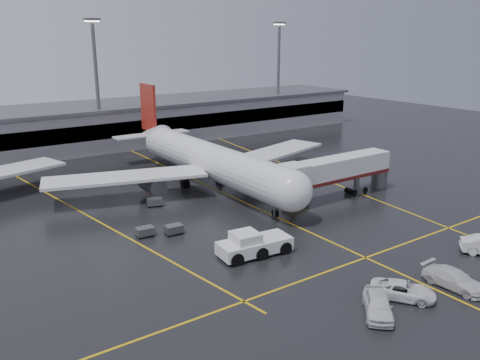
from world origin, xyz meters
TOP-DOWN VIEW (x-y plane):
  - ground at (0.00, 0.00)m, footprint 220.00×220.00m
  - apron_line_centre at (0.00, 0.00)m, footprint 0.25×90.00m
  - apron_line_stop at (0.00, -22.00)m, footprint 60.00×0.25m
  - apron_line_left at (-20.00, 10.00)m, footprint 9.99×69.35m
  - apron_line_right at (18.00, 10.00)m, footprint 7.57×69.64m
  - terminal at (0.00, 47.93)m, footprint 122.00×19.00m
  - light_mast_mid at (-5.00, 42.00)m, footprint 3.00×1.20m
  - light_mast_right at (40.00, 42.00)m, footprint 3.00×1.20m
  - main_airliner at (0.00, 9.70)m, footprint 48.80×45.60m
  - jet_bridge at (11.87, -6.00)m, footprint 19.90×3.40m
  - pushback_tractor at (-9.24, -14.71)m, footprint 8.11×4.08m
  - belt_loader at (5.41, -4.80)m, footprint 4.09×2.39m
  - service_van_a at (-3.74, -29.47)m, footprint 5.37×5.99m
  - service_van_b at (1.70, -30.90)m, footprint 2.62×5.94m
  - service_van_d at (-7.63, -29.95)m, footprint 5.22×5.36m
  - baggage_cart_a at (-13.34, -4.84)m, footprint 2.08×1.43m
  - baggage_cart_b at (-16.39, -3.56)m, footprint 2.10×1.46m
  - baggage_cart_c at (-10.87, 5.50)m, footprint 2.30×1.84m

SIDE VIEW (x-z plane):
  - ground at x=0.00m, z-range 0.00..0.00m
  - apron_line_centre at x=0.00m, z-range 0.00..0.02m
  - apron_line_stop at x=0.00m, z-range 0.00..0.02m
  - apron_line_left at x=-20.00m, z-range 0.00..0.02m
  - apron_line_right at x=18.00m, z-range 0.00..0.02m
  - belt_loader at x=5.41m, z-range -0.62..1.83m
  - baggage_cart_a at x=-13.34m, z-range 0.07..1.19m
  - baggage_cart_b at x=-16.39m, z-range 0.07..1.19m
  - baggage_cart_c at x=-10.87m, z-range 0.07..1.19m
  - service_van_a at x=-3.74m, z-range 0.00..1.54m
  - service_van_b at x=1.70m, z-range 0.00..1.70m
  - service_van_d at x=-7.63m, z-range 0.00..1.82m
  - pushback_tractor at x=-9.24m, z-range -0.29..2.51m
  - jet_bridge at x=11.87m, z-range 0.91..6.96m
  - main_airliner at x=0.00m, z-range -2.84..11.26m
  - terminal at x=0.00m, z-range 0.02..8.62m
  - light_mast_mid at x=-5.00m, z-range 1.75..27.20m
  - light_mast_right at x=40.00m, z-range 1.75..27.20m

